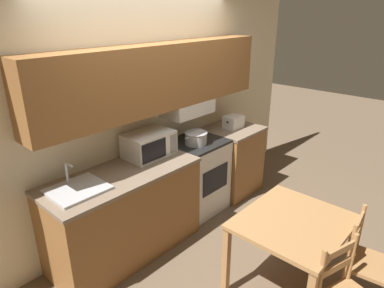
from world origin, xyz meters
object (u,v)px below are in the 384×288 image
sink_basin (78,189)px  toaster (233,122)px  stove_range (196,175)px  microwave (149,144)px  chair_right_of_table (369,264)px  dining_table (293,231)px  cooking_pot (196,138)px

sink_basin → toaster: bearing=-0.2°
stove_range → microwave: 0.89m
stove_range → chair_right_of_table: (-0.19, -2.08, -0.03)m
sink_basin → dining_table: sink_basin is taller
stove_range → sink_basin: size_ratio=1.94×
toaster → chair_right_of_table: bearing=-113.2°
cooking_pot → sink_basin: (-1.51, 0.03, -0.06)m
cooking_pot → chair_right_of_table: (-0.12, -2.03, -0.57)m
chair_right_of_table → dining_table: bearing=108.5°
dining_table → cooking_pot: bearing=75.1°
stove_range → dining_table: (-0.46, -1.51, 0.16)m
stove_range → chair_right_of_table: size_ratio=1.07×
cooking_pot → microwave: size_ratio=0.68×
cooking_pot → stove_range: bearing=36.3°
toaster → microwave: bearing=174.8°
microwave → toaster: size_ratio=2.01×
microwave → dining_table: bearing=-82.8°
toaster → dining_table: size_ratio=0.27×
cooking_pot → microwave: bearing=166.6°
microwave → stove_range: bearing=-7.7°
cooking_pot → chair_right_of_table: cooking_pot is taller
dining_table → sink_basin: bearing=127.1°
sink_basin → microwave: bearing=7.1°
cooking_pot → dining_table: 1.55m
sink_basin → chair_right_of_table: sink_basin is taller
dining_table → chair_right_of_table: bearing=-64.5°
stove_range → toaster: toaster is taller
toaster → stove_range: bearing=177.3°
microwave → dining_table: microwave is taller
sink_basin → cooking_pot: bearing=-1.0°
cooking_pot → microwave: microwave is taller
dining_table → chair_right_of_table: size_ratio=1.09×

